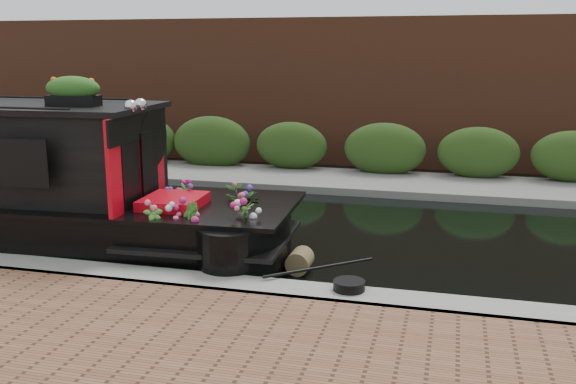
# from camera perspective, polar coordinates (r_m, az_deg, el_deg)

# --- Properties ---
(ground) EXTENTS (80.00, 80.00, 0.00)m
(ground) POSITION_cam_1_polar(r_m,az_deg,el_deg) (11.80, -5.81, -3.06)
(ground) COLOR black
(ground) RESTS_ON ground
(near_bank_coping) EXTENTS (40.00, 0.60, 0.50)m
(near_bank_coping) POSITION_cam_1_polar(r_m,az_deg,el_deg) (8.94, -13.28, -8.55)
(near_bank_coping) COLOR gray
(near_bank_coping) RESTS_ON ground
(far_bank_path) EXTENTS (40.00, 2.40, 0.34)m
(far_bank_path) POSITION_cam_1_polar(r_m,az_deg,el_deg) (15.68, -0.45, 0.96)
(far_bank_path) COLOR slate
(far_bank_path) RESTS_ON ground
(far_hedge) EXTENTS (40.00, 1.10, 2.80)m
(far_hedge) POSITION_cam_1_polar(r_m,az_deg,el_deg) (16.54, 0.36, 1.57)
(far_hedge) COLOR #274316
(far_hedge) RESTS_ON ground
(far_brick_wall) EXTENTS (40.00, 1.00, 8.00)m
(far_brick_wall) POSITION_cam_1_polar(r_m,az_deg,el_deg) (18.55, 1.97, 2.78)
(far_brick_wall) COLOR brown
(far_brick_wall) RESTS_ON ground
(rope_fender) EXTENTS (0.34, 0.43, 0.34)m
(rope_fender) POSITION_cam_1_polar(r_m,az_deg,el_deg) (9.35, 1.06, -6.14)
(rope_fender) COLOR brown
(rope_fender) RESTS_ON ground
(coiled_mooring_rope) EXTENTS (0.40, 0.40, 0.12)m
(coiled_mooring_rope) POSITION_cam_1_polar(r_m,az_deg,el_deg) (8.07, 5.46, -8.25)
(coiled_mooring_rope) COLOR black
(coiled_mooring_rope) RESTS_ON near_bank_coping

